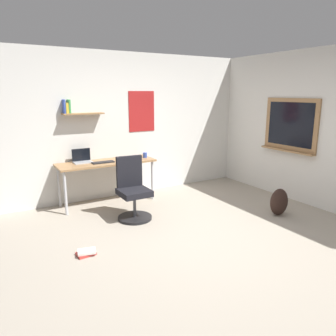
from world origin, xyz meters
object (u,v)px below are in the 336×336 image
keyboard (103,162)px  coffee_mug (145,155)px  laptop (82,159)px  book_stack_on_floor (86,253)px  backpack (279,202)px  office_chair (133,192)px  computer_mouse (119,160)px  desk (107,166)px

keyboard → coffee_mug: coffee_mug is taller
laptop → coffee_mug: size_ratio=3.37×
laptop → keyboard: bearing=-35.8°
coffee_mug → book_stack_on_floor: (-1.61, -1.65, -0.76)m
keyboard → coffee_mug: (0.81, 0.05, 0.04)m
keyboard → backpack: (2.20, -1.86, -0.53)m
office_chair → computer_mouse: office_chair is taller
computer_mouse → backpack: size_ratio=0.24×
laptop → backpack: size_ratio=0.72×
backpack → book_stack_on_floor: (-3.00, 0.26, -0.19)m
desk → keyboard: 0.14m
desk → book_stack_on_floor: size_ratio=6.92×
coffee_mug → backpack: 2.43m
office_chair → book_stack_on_floor: 1.32m
computer_mouse → book_stack_on_floor: computer_mouse is taller
desk → keyboard: size_ratio=4.48×
laptop → coffee_mug: bearing=-8.2°
desk → office_chair: bearing=-83.8°
computer_mouse → desk: bearing=160.3°
desk → coffee_mug: 0.74m
keyboard → coffee_mug: size_ratio=4.02×
office_chair → keyboard: 0.88m
keyboard → backpack: keyboard is taller
backpack → desk: bearing=137.7°
desk → book_stack_on_floor: (-0.88, -1.67, -0.64)m
desk → coffee_mug: coffee_mug is taller
office_chair → keyboard: (-0.18, 0.80, 0.34)m
keyboard → coffee_mug: 0.81m
desk → computer_mouse: size_ratio=15.93×
office_chair → computer_mouse: bearing=82.6°
coffee_mug → book_stack_on_floor: 2.43m
keyboard → coffee_mug: bearing=3.5°
book_stack_on_floor → office_chair: bearing=39.3°
book_stack_on_floor → backpack: bearing=-5.0°
keyboard → backpack: 2.93m
book_stack_on_floor → keyboard: bearing=63.3°
laptop → computer_mouse: laptop is taller
laptop → computer_mouse: size_ratio=2.98×
laptop → coffee_mug: laptop is taller
laptop → backpack: laptop is taller
backpack → book_stack_on_floor: 3.02m
office_chair → backpack: (2.02, -1.06, -0.19)m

